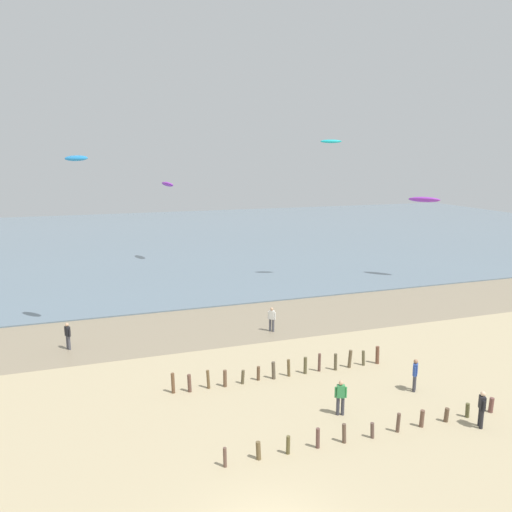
# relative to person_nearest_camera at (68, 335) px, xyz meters

# --- Properties ---
(wet_sand_strip) EXTENTS (120.00, 8.50, 0.01)m
(wet_sand_strip) POSITION_rel_person_nearest_camera_xyz_m (6.41, 1.40, -0.91)
(wet_sand_strip) COLOR gray
(wet_sand_strip) RESTS_ON ground
(sea) EXTENTS (160.00, 70.00, 0.10)m
(sea) POSITION_rel_person_nearest_camera_xyz_m (6.41, 40.65, -0.87)
(sea) COLOR slate
(sea) RESTS_ON ground
(groyne_near) EXTENTS (13.13, 0.32, 0.90)m
(groyne_near) POSITION_rel_person_nearest_camera_xyz_m (13.02, -14.68, -0.53)
(groyne_near) COLOR brown
(groyne_near) RESTS_ON ground
(groyne_mid) EXTENTS (12.03, 0.36, 1.08)m
(groyne_mid) POSITION_rel_person_nearest_camera_xyz_m (11.34, -8.01, -0.44)
(groyne_mid) COLOR brown
(groyne_mid) RESTS_ON ground
(person_nearest_camera) EXTENTS (0.37, 0.51, 1.71)m
(person_nearest_camera) POSITION_rel_person_nearest_camera_xyz_m (0.00, 0.00, 0.00)
(person_nearest_camera) COLOR #4C4C56
(person_nearest_camera) RESTS_ON ground
(person_mid_beach) EXTENTS (0.35, 0.52, 1.71)m
(person_mid_beach) POSITION_rel_person_nearest_camera_xyz_m (17.57, -15.55, 0.00)
(person_mid_beach) COLOR #232328
(person_mid_beach) RESTS_ON ground
(person_by_waterline) EXTENTS (0.54, 0.33, 1.71)m
(person_by_waterline) POSITION_rel_person_nearest_camera_xyz_m (12.20, -12.59, 0.00)
(person_by_waterline) COLOR #383842
(person_by_waterline) RESTS_ON ground
(person_left_flank) EXTENTS (0.46, 0.40, 1.71)m
(person_left_flank) POSITION_rel_person_nearest_camera_xyz_m (13.11, -1.01, 0.00)
(person_left_flank) COLOR #4C4C56
(person_left_flank) RESTS_ON ground
(person_far_down_beach) EXTENTS (0.41, 0.45, 1.71)m
(person_far_down_beach) POSITION_rel_person_nearest_camera_xyz_m (16.94, -11.65, 0.00)
(person_far_down_beach) COLOR #383842
(person_far_down_beach) RESTS_ON ground
(kite_aloft_1) EXTENTS (1.54, 2.83, 0.75)m
(kite_aloft_1) POSITION_rel_person_nearest_camera_xyz_m (10.13, 24.01, 7.88)
(kite_aloft_1) COLOR purple
(kite_aloft_2) EXTENTS (1.91, 2.00, 0.49)m
(kite_aloft_2) POSITION_rel_person_nearest_camera_xyz_m (1.16, 3.26, 10.76)
(kite_aloft_2) COLOR #2384D1
(kite_aloft_3) EXTENTS (2.77, 2.80, 0.71)m
(kite_aloft_3) POSITION_rel_person_nearest_camera_xyz_m (31.89, 8.18, 6.87)
(kite_aloft_3) COLOR purple
(kite_aloft_5) EXTENTS (2.04, 1.27, 0.40)m
(kite_aloft_5) POSITION_rel_person_nearest_camera_xyz_m (22.95, 10.21, 12.22)
(kite_aloft_5) COLOR #19B2B7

